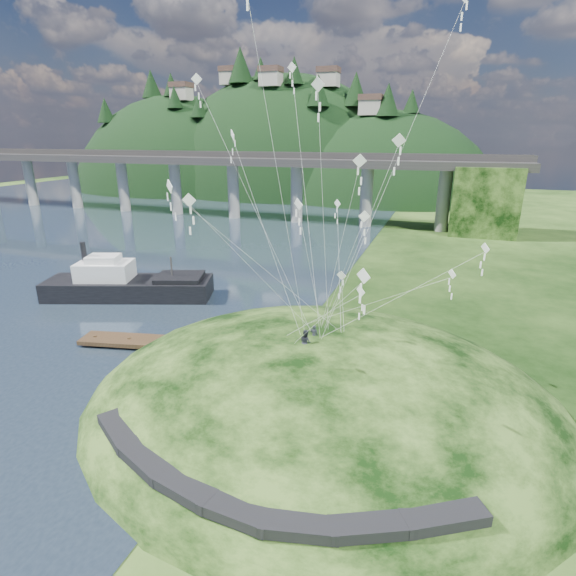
% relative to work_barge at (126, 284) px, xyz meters
% --- Properties ---
extents(ground, '(320.00, 320.00, 0.00)m').
position_rel_work_barge_xyz_m(ground, '(19.94, -15.74, -1.70)').
color(ground, black).
rests_on(ground, ground).
extents(grass_hill, '(36.00, 32.00, 13.00)m').
position_rel_work_barge_xyz_m(grass_hill, '(27.94, -13.74, -3.20)').
color(grass_hill, black).
rests_on(grass_hill, ground).
extents(footpath, '(22.29, 5.84, 0.83)m').
position_rel_work_barge_xyz_m(footpath, '(27.40, -25.49, 0.39)').
color(footpath, black).
rests_on(footpath, ground).
extents(bridge, '(160.00, 11.00, 15.00)m').
position_rel_work_barge_xyz_m(bridge, '(-6.52, 54.32, 8.01)').
color(bridge, '#2D2B2B').
rests_on(bridge, ground).
extents(far_ridge, '(153.00, 70.00, 94.50)m').
position_rel_work_barge_xyz_m(far_ridge, '(-23.64, 106.43, -9.13)').
color(far_ridge, black).
rests_on(far_ridge, ground).
extents(work_barge, '(20.02, 11.25, 6.77)m').
position_rel_work_barge_xyz_m(work_barge, '(0.00, 0.00, 0.00)').
color(work_barge, black).
rests_on(work_barge, ground).
extents(wooden_dock, '(15.82, 5.66, 1.12)m').
position_rel_work_barge_xyz_m(wooden_dock, '(12.01, -10.10, -1.21)').
color(wooden_dock, '#352315').
rests_on(wooden_dock, ground).
extents(kite_flyers, '(1.11, 2.00, 1.81)m').
position_rel_work_barge_xyz_m(kite_flyers, '(27.01, -14.36, 4.16)').
color(kite_flyers, '#262833').
rests_on(kite_flyers, ground).
extents(kite_swarm, '(21.37, 16.61, 21.77)m').
position_rel_work_barge_xyz_m(kite_swarm, '(27.79, -12.32, 14.45)').
color(kite_swarm, white).
rests_on(kite_swarm, ground).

